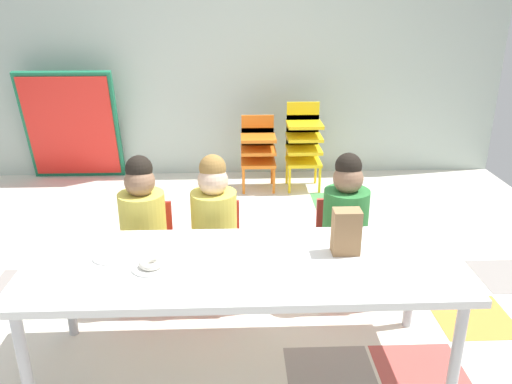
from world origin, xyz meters
TOP-DOWN VIEW (x-y plane):
  - ground_plane at (0.00, -0.01)m, footprint 5.29×4.49m
  - back_wall at (0.00, 2.25)m, footprint 5.29×0.10m
  - craft_table at (0.02, -0.81)m, footprint 2.01×0.73m
  - seated_child_near_camera at (-0.53, -0.22)m, footprint 0.34×0.34m
  - seated_child_middle_seat at (-0.13, -0.22)m, footprint 0.32×0.31m
  - seated_child_far_right at (0.62, -0.22)m, footprint 0.33×0.33m
  - kid_chair_orange_stack at (0.21, 1.75)m, footprint 0.32×0.30m
  - kid_chair_yellow_stack at (0.63, 1.75)m, footprint 0.32×0.30m
  - folded_activity_table at (-1.58, 2.05)m, footprint 0.90×0.29m
  - paper_bag_brown at (0.51, -0.74)m, footprint 0.13×0.09m
  - paper_plate_near_edge at (-0.39, -0.85)m, footprint 0.18×0.18m
  - paper_plate_center_table at (-0.59, -0.74)m, footprint 0.18×0.18m
  - donut_powdered_on_plate at (-0.39, -0.85)m, footprint 0.11×0.11m

SIDE VIEW (x-z plane):
  - ground_plane at x=0.00m, z-range -0.02..0.00m
  - kid_chair_orange_stack at x=0.21m, z-range 0.06..0.74m
  - kid_chair_yellow_stack at x=0.63m, z-range 0.06..0.86m
  - folded_activity_table at x=-1.58m, z-range -0.01..1.08m
  - craft_table at x=0.02m, z-range 0.25..0.84m
  - seated_child_near_camera at x=-0.53m, z-range 0.10..1.01m
  - seated_child_middle_seat at x=-0.13m, z-range 0.10..1.01m
  - seated_child_far_right at x=0.62m, z-range 0.10..1.01m
  - paper_plate_near_edge at x=-0.39m, z-range 0.59..0.60m
  - paper_plate_center_table at x=-0.59m, z-range 0.59..0.60m
  - donut_powdered_on_plate at x=-0.39m, z-range 0.60..0.63m
  - paper_bag_brown at x=0.51m, z-range 0.59..0.81m
  - back_wall at x=0.00m, z-range 0.00..2.52m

